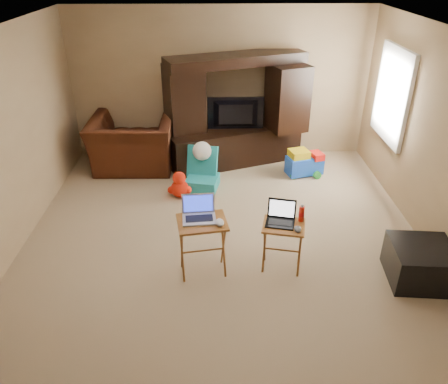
{
  "coord_description": "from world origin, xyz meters",
  "views": [
    {
      "loc": [
        -0.1,
        -4.56,
        3.21
      ],
      "look_at": [
        0.0,
        -0.2,
        0.8
      ],
      "focal_mm": 35.0,
      "sensor_mm": 36.0,
      "label": 1
    }
  ],
  "objects_px": {
    "ottoman": "(420,263)",
    "water_bottle": "(301,214)",
    "plush_toy": "(179,184)",
    "mouse_left": "(220,222)",
    "laptop_left": "(199,210)",
    "tray_table_right": "(282,247)",
    "entertainment_center": "(236,112)",
    "child_rocker": "(202,170)",
    "television": "(236,115)",
    "tray_table_left": "(203,247)",
    "recliner": "(133,144)",
    "push_toy": "(305,162)",
    "mouse_right": "(298,229)",
    "laptop_right": "(281,215)"
  },
  "relations": [
    {
      "from": "ottoman",
      "to": "water_bottle",
      "type": "bearing_deg",
      "value": 167.17
    },
    {
      "from": "plush_toy",
      "to": "mouse_left",
      "type": "xyz_separation_m",
      "value": [
        0.57,
        -1.83,
        0.51
      ]
    },
    {
      "from": "plush_toy",
      "to": "laptop_left",
      "type": "xyz_separation_m",
      "value": [
        0.35,
        -1.73,
        0.6
      ]
    },
    {
      "from": "tray_table_right",
      "to": "laptop_left",
      "type": "xyz_separation_m",
      "value": [
        -0.92,
        -0.02,
        0.51
      ]
    },
    {
      "from": "entertainment_center",
      "to": "mouse_left",
      "type": "height_order",
      "value": "entertainment_center"
    },
    {
      "from": "entertainment_center",
      "to": "laptop_left",
      "type": "distance_m",
      "value": 2.96
    },
    {
      "from": "tray_table_right",
      "to": "plush_toy",
      "type": "bearing_deg",
      "value": 138.77
    },
    {
      "from": "entertainment_center",
      "to": "laptop_left",
      "type": "bearing_deg",
      "value": -120.6
    },
    {
      "from": "child_rocker",
      "to": "water_bottle",
      "type": "bearing_deg",
      "value": -47.12
    },
    {
      "from": "television",
      "to": "mouse_left",
      "type": "xyz_separation_m",
      "value": [
        -0.3,
        -2.97,
        -0.16
      ]
    },
    {
      "from": "tray_table_left",
      "to": "water_bottle",
      "type": "height_order",
      "value": "water_bottle"
    },
    {
      "from": "recliner",
      "to": "child_rocker",
      "type": "relative_size",
      "value": 2.14
    },
    {
      "from": "entertainment_center",
      "to": "tray_table_right",
      "type": "distance_m",
      "value": 2.99
    },
    {
      "from": "plush_toy",
      "to": "tray_table_left",
      "type": "height_order",
      "value": "tray_table_left"
    },
    {
      "from": "tray_table_right",
      "to": "child_rocker",
      "type": "bearing_deg",
      "value": 127.53
    },
    {
      "from": "push_toy",
      "to": "tray_table_right",
      "type": "xyz_separation_m",
      "value": [
        -0.7,
        -2.41,
        0.08
      ]
    },
    {
      "from": "child_rocker",
      "to": "mouse_right",
      "type": "bearing_deg",
      "value": -51.05
    },
    {
      "from": "plush_toy",
      "to": "mouse_left",
      "type": "bearing_deg",
      "value": -72.6
    },
    {
      "from": "push_toy",
      "to": "laptop_right",
      "type": "distance_m",
      "value": 2.55
    },
    {
      "from": "child_rocker",
      "to": "ottoman",
      "type": "height_order",
      "value": "child_rocker"
    },
    {
      "from": "recliner",
      "to": "tray_table_left",
      "type": "relative_size",
      "value": 1.95
    },
    {
      "from": "television",
      "to": "recliner",
      "type": "relative_size",
      "value": 0.7
    },
    {
      "from": "entertainment_center",
      "to": "mouse_right",
      "type": "height_order",
      "value": "entertainment_center"
    },
    {
      "from": "plush_toy",
      "to": "water_bottle",
      "type": "relative_size",
      "value": 2.23
    },
    {
      "from": "tray_table_right",
      "to": "tray_table_left",
      "type": "bearing_deg",
      "value": -164.88
    },
    {
      "from": "ottoman",
      "to": "child_rocker",
      "type": "bearing_deg",
      "value": 138.0
    },
    {
      "from": "television",
      "to": "push_toy",
      "type": "distance_m",
      "value": 1.36
    },
    {
      "from": "child_rocker",
      "to": "tray_table_right",
      "type": "height_order",
      "value": "child_rocker"
    },
    {
      "from": "plush_toy",
      "to": "water_bottle",
      "type": "distance_m",
      "value": 2.25
    },
    {
      "from": "push_toy",
      "to": "television",
      "type": "bearing_deg",
      "value": 142.54
    },
    {
      "from": "push_toy",
      "to": "tray_table_right",
      "type": "relative_size",
      "value": 0.98
    },
    {
      "from": "tray_table_right",
      "to": "push_toy",
      "type": "bearing_deg",
      "value": 85.78
    },
    {
      "from": "television",
      "to": "laptop_left",
      "type": "relative_size",
      "value": 2.6
    },
    {
      "from": "ottoman",
      "to": "tray_table_right",
      "type": "xyz_separation_m",
      "value": [
        -1.5,
        0.22,
        0.09
      ]
    },
    {
      "from": "tray_table_right",
      "to": "ottoman",
      "type": "bearing_deg",
      "value": 3.89
    },
    {
      "from": "push_toy",
      "to": "water_bottle",
      "type": "height_order",
      "value": "water_bottle"
    },
    {
      "from": "television",
      "to": "laptop_left",
      "type": "bearing_deg",
      "value": 78.72
    },
    {
      "from": "entertainment_center",
      "to": "tray_table_right",
      "type": "xyz_separation_m",
      "value": [
        0.4,
        -2.89,
        -0.62
      ]
    },
    {
      "from": "child_rocker",
      "to": "plush_toy",
      "type": "distance_m",
      "value": 0.44
    },
    {
      "from": "laptop_right",
      "to": "mouse_left",
      "type": "bearing_deg",
      "value": -154.68
    },
    {
      "from": "tray_table_left",
      "to": "laptop_right",
      "type": "height_order",
      "value": "laptop_right"
    },
    {
      "from": "child_rocker",
      "to": "tray_table_left",
      "type": "bearing_deg",
      "value": -76.64
    },
    {
      "from": "entertainment_center",
      "to": "recliner",
      "type": "relative_size",
      "value": 1.68
    },
    {
      "from": "ottoman",
      "to": "mouse_right",
      "type": "relative_size",
      "value": 5.44
    },
    {
      "from": "push_toy",
      "to": "ottoman",
      "type": "relative_size",
      "value": 0.89
    },
    {
      "from": "television",
      "to": "tray_table_right",
      "type": "xyz_separation_m",
      "value": [
        0.4,
        -2.85,
        -0.58
      ]
    },
    {
      "from": "child_rocker",
      "to": "mouse_left",
      "type": "distance_m",
      "value": 2.15
    },
    {
      "from": "plush_toy",
      "to": "tray_table_left",
      "type": "bearing_deg",
      "value": -77.72
    },
    {
      "from": "tray_table_left",
      "to": "child_rocker",
      "type": "bearing_deg",
      "value": 81.99
    },
    {
      "from": "push_toy",
      "to": "water_bottle",
      "type": "xyz_separation_m",
      "value": [
        -0.51,
        -2.33,
        0.47
      ]
    }
  ]
}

